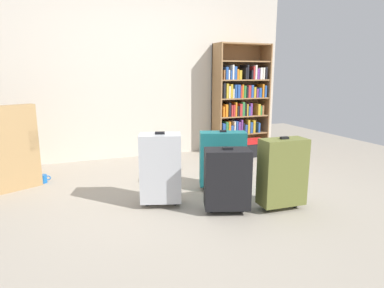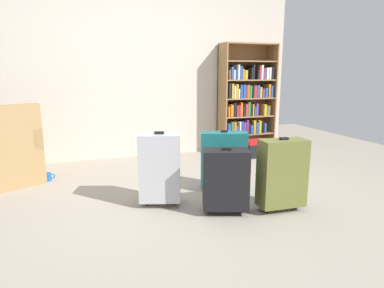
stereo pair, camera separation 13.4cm
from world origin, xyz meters
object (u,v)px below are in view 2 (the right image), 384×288
at_px(suitcase_olive, 282,173).
at_px(storage_box, 258,148).
at_px(suitcase_black, 226,179).
at_px(suitcase_teal, 224,159).
at_px(armchair, 2,156).
at_px(mug, 48,177).
at_px(bookshelf, 246,99).
at_px(suitcase_silver, 160,167).

bearing_deg(suitcase_olive, storage_box, 66.36).
bearing_deg(suitcase_black, suitcase_teal, 67.77).
bearing_deg(armchair, suitcase_teal, -23.15).
bearing_deg(mug, bookshelf, 12.86).
bearing_deg(suitcase_olive, suitcase_black, 166.92).
height_order(suitcase_teal, suitcase_olive, suitcase_olive).
bearing_deg(suitcase_teal, bookshelf, 56.04).
bearing_deg(armchair, suitcase_olive, -32.90).
height_order(bookshelf, storage_box, bookshelf).
relative_size(mug, suitcase_teal, 0.19).
xyz_separation_m(armchair, suitcase_olive, (2.52, -1.63, 0.03)).
relative_size(storage_box, suitcase_olive, 0.58).
xyz_separation_m(armchair, storage_box, (3.33, 0.21, -0.18)).
relative_size(suitcase_teal, suitcase_black, 1.08).
distance_m(suitcase_teal, suitcase_olive, 0.72).
bearing_deg(suitcase_teal, suitcase_black, -112.23).
distance_m(bookshelf, suitcase_teal, 1.96).
bearing_deg(storage_box, suitcase_olive, -113.64).
relative_size(bookshelf, armchair, 1.77).
xyz_separation_m(suitcase_black, suitcase_olive, (0.50, -0.12, 0.04)).
bearing_deg(suitcase_black, mug, 136.83).
distance_m(mug, suitcase_teal, 2.04).
bearing_deg(suitcase_olive, mug, 142.45).
distance_m(mug, suitcase_black, 2.17).
bearing_deg(mug, armchair, 174.73).
xyz_separation_m(suitcase_teal, suitcase_silver, (-0.73, -0.19, 0.03)).
bearing_deg(armchair, storage_box, 3.58).
relative_size(bookshelf, storage_box, 4.26).
height_order(mug, suitcase_olive, suitcase_olive).
xyz_separation_m(bookshelf, suitcase_silver, (-1.79, -1.76, -0.46)).
height_order(armchair, storage_box, armchair).
bearing_deg(bookshelf, suitcase_teal, -123.96).
height_order(mug, suitcase_silver, suitcase_silver).
distance_m(suitcase_black, suitcase_olive, 0.51).
bearing_deg(armchair, mug, -5.27).
xyz_separation_m(bookshelf, mug, (-2.86, -0.65, -0.77)).
bearing_deg(storage_box, suitcase_teal, -132.56).
bearing_deg(storage_box, mug, -175.02).
bearing_deg(suitcase_olive, armchair, 147.10).
bearing_deg(armchair, suitcase_silver, -37.03).
bearing_deg(storage_box, bookshelf, 92.23).
distance_m(bookshelf, suitcase_black, 2.54).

